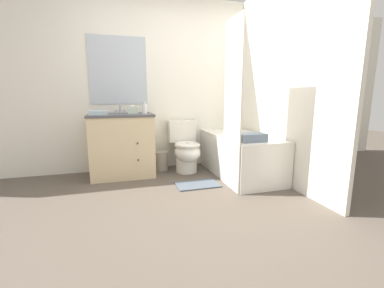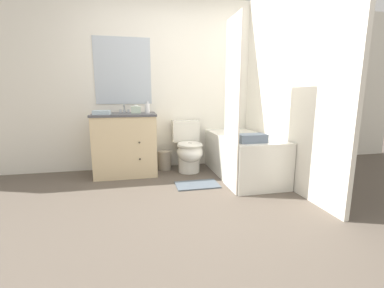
{
  "view_description": "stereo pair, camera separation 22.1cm",
  "coord_description": "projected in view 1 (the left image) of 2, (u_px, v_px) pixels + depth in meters",
  "views": [
    {
      "loc": [
        -0.8,
        -2.2,
        1.1
      ],
      "look_at": [
        0.07,
        0.75,
        0.51
      ],
      "focal_mm": 24.0,
      "sensor_mm": 36.0,
      "label": 1
    },
    {
      "loc": [
        -0.59,
        -2.26,
        1.1
      ],
      "look_at": [
        0.07,
        0.75,
        0.51
      ],
      "focal_mm": 24.0,
      "sensor_mm": 36.0,
      "label": 2
    }
  ],
  "objects": [
    {
      "name": "shower_curtain",
      "position": [
        233.0,
        107.0,
        2.9
      ],
      "size": [
        0.02,
        0.43,
        1.93
      ],
      "color": "silver",
      "rests_on": "ground_plane"
    },
    {
      "name": "bathtub",
      "position": [
        239.0,
        155.0,
        3.58
      ],
      "size": [
        0.68,
        1.42,
        0.56
      ],
      "color": "silver",
      "rests_on": "ground_plane"
    },
    {
      "name": "wall_back",
      "position": [
        170.0,
        85.0,
        3.86
      ],
      "size": [
        8.0,
        0.06,
        2.5
      ],
      "color": "white",
      "rests_on": "ground_plane"
    },
    {
      "name": "toilet",
      "position": [
        186.0,
        149.0,
        3.72
      ],
      "size": [
        0.4,
        0.67,
        0.73
      ],
      "color": "silver",
      "rests_on": "ground_plane"
    },
    {
      "name": "wastebasket",
      "position": [
        161.0,
        161.0,
        3.82
      ],
      "size": [
        0.21,
        0.21,
        0.28
      ],
      "color": "gray",
      "rests_on": "ground_plane"
    },
    {
      "name": "tissue_box",
      "position": [
        132.0,
        110.0,
        3.51
      ],
      "size": [
        0.13,
        0.13,
        0.11
      ],
      "color": "silver",
      "rests_on": "vanity_cabinet"
    },
    {
      "name": "vanity_cabinet",
      "position": [
        122.0,
        144.0,
        3.52
      ],
      "size": [
        0.85,
        0.6,
        0.86
      ],
      "color": "beige",
      "rests_on": "ground_plane"
    },
    {
      "name": "sink_faucet",
      "position": [
        120.0,
        110.0,
        3.6
      ],
      "size": [
        0.14,
        0.12,
        0.12
      ],
      "color": "silver",
      "rests_on": "vanity_cabinet"
    },
    {
      "name": "bath_mat",
      "position": [
        198.0,
        185.0,
        3.18
      ],
      "size": [
        0.53,
        0.32,
        0.02
      ],
      "color": "#4C5660",
      "rests_on": "ground_plane"
    },
    {
      "name": "bath_towel_folded",
      "position": [
        252.0,
        138.0,
        3.0
      ],
      "size": [
        0.32,
        0.18,
        0.1
      ],
      "color": "slate",
      "rests_on": "bathtub"
    },
    {
      "name": "soap_dispenser",
      "position": [
        144.0,
        108.0,
        3.48
      ],
      "size": [
        0.07,
        0.07,
        0.16
      ],
      "color": "white",
      "rests_on": "vanity_cabinet"
    },
    {
      "name": "ground_plane",
      "position": [
        207.0,
        210.0,
        2.51
      ],
      "size": [
        14.0,
        14.0,
        0.0
      ],
      "primitive_type": "plane",
      "color": "brown"
    },
    {
      "name": "wall_right",
      "position": [
        272.0,
        84.0,
        3.39
      ],
      "size": [
        0.05,
        2.66,
        2.5
      ],
      "color": "white",
      "rests_on": "ground_plane"
    },
    {
      "name": "hand_towel_folded",
      "position": [
        98.0,
        113.0,
        3.24
      ],
      "size": [
        0.22,
        0.17,
        0.05
      ],
      "color": "silver",
      "rests_on": "vanity_cabinet"
    }
  ]
}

